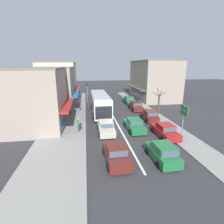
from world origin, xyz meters
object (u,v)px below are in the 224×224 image
Objects in this scene: parked_hatchback_kerb_second at (150,116)px; pedestrian_browsing_midblock at (80,106)px; parked_sedan_kerb_front at (165,131)px; traffic_light_downstreet at (87,89)px; hatchback_adjacent_lane_lead at (163,153)px; city_bus at (100,102)px; directional_road_sign at (184,114)px; pedestrian_with_handbag_near at (79,124)px; street_tree_right at (159,105)px; sedan_queue_far_back at (106,127)px; parked_sedan_kerb_third at (136,106)px; parked_sedan_kerb_rear at (129,100)px; sedan_behind_bus_mid at (134,125)px; sedan_behind_bus_near at (116,154)px.

pedestrian_browsing_midblock is (-9.96, 6.59, 0.36)m from parked_hatchback_kerb_second.
traffic_light_downstreet reaches higher than parked_sedan_kerb_front.
pedestrian_browsing_midblock reaches higher than hatchback_adjacent_lane_lead.
city_bus is 3.02× the size of directional_road_sign.
city_bus is at bearing 68.70° from pedestrian_with_handbag_near.
street_tree_right is at bearing -52.03° from traffic_light_downstreet.
traffic_light_downstreet is at bearing 121.46° from parked_hatchback_kerb_second.
sedan_queue_far_back is 11.77m from parked_sedan_kerb_third.
parked_hatchback_kerb_second is at bearing -89.33° from parked_sedan_kerb_rear.
traffic_light_downstreet is at bearing 85.83° from pedestrian_with_handbag_near.
street_tree_right reaches higher than parked_sedan_kerb_third.
city_bus is 2.44× the size of street_tree_right.
hatchback_adjacent_lane_lead is at bearing -86.66° from sedan_behind_bus_mid.
sedan_behind_bus_near is 22.57m from parked_sedan_kerb_rear.
sedan_behind_bus_mid is at bearing -138.37° from street_tree_right.
traffic_light_downstreet reaches higher than parked_sedan_kerb_third.
street_tree_right is (0.26, 7.13, -0.64)m from directional_road_sign.
directional_road_sign reaches higher than hatchback_adjacent_lane_lead.
pedestrian_with_handbag_near is at bearing -88.86° from pedestrian_browsing_midblock.
parked_sedan_kerb_rear is (0.21, 17.37, 0.00)m from parked_sedan_kerb_front.
parked_hatchback_kerb_second is (0.35, 5.73, 0.05)m from parked_sedan_kerb_front.
sedan_queue_far_back is at bearing 91.09° from sedan_behind_bus_near.
city_bus is 2.57× the size of sedan_behind_bus_mid.
traffic_light_downstreet reaches higher than sedan_queue_far_back.
parked_sedan_kerb_front is 2.60× the size of pedestrian_browsing_midblock.
pedestrian_with_handbag_near reaches higher than sedan_behind_bus_mid.
parked_sedan_kerb_front is 11.94m from parked_sedan_kerb_third.
pedestrian_with_handbag_near reaches higher than sedan_queue_far_back.
pedestrian_with_handbag_near is at bearing -94.17° from traffic_light_downstreet.
sedan_behind_bus_near and sedan_queue_far_back have the same top height.
parked_sedan_kerb_third is at bearing 92.50° from parked_hatchback_kerb_second.
sedan_behind_bus_mid is 1.18× the size of directional_road_sign.
city_bus is 2.57× the size of sedan_behind_bus_near.
hatchback_adjacent_lane_lead is (3.87, -15.43, -1.17)m from city_bus.
pedestrian_with_handbag_near is (-6.59, 0.26, 0.40)m from sedan_behind_bus_mid.
traffic_light_downstreet reaches higher than parked_sedan_kerb_rear.
city_bus is at bearing 154.02° from street_tree_right.
sedan_behind_bus_mid is at bearing -101.47° from parked_sedan_kerb_rear.
hatchback_adjacent_lane_lead is at bearing -98.49° from parked_sedan_kerb_third.
parked_sedan_kerb_third is 0.94× the size of street_tree_right.
sedan_behind_bus_mid is (3.45, -8.30, -1.22)m from city_bus.
sedan_queue_far_back and parked_sedan_kerb_third have the same top height.
hatchback_adjacent_lane_lead is at bearing -76.72° from traffic_light_downstreet.
city_bus is 9.23m from traffic_light_downstreet.
street_tree_right is (8.30, 4.59, 1.40)m from sedan_queue_far_back.
street_tree_right is at bearing -80.66° from parked_sedan_kerb_rear.
parked_hatchback_kerb_second is 1.04× the size of directional_road_sign.
traffic_light_downstreet is 2.58× the size of pedestrian_browsing_midblock.
pedestrian_browsing_midblock is at bearing 112.86° from hatchback_adjacent_lane_lead.
parked_sedan_kerb_third is at bearing 89.64° from parked_sedan_kerb_front.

